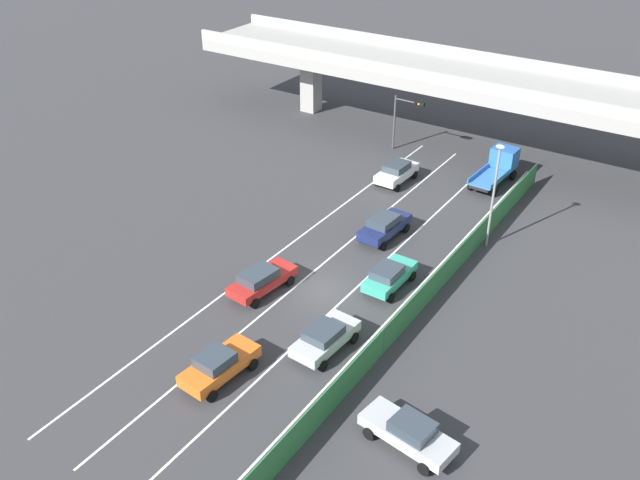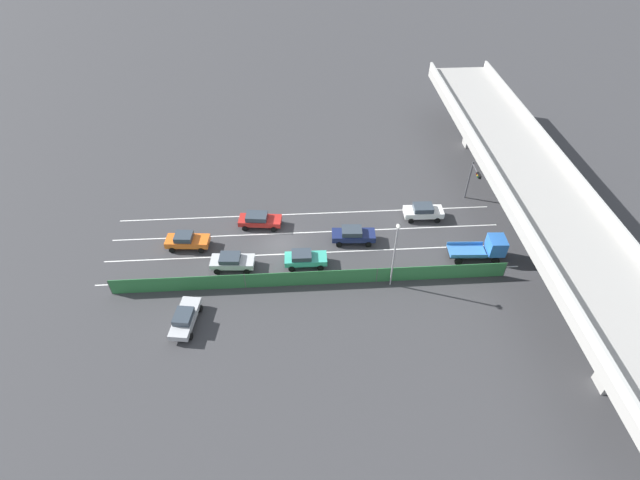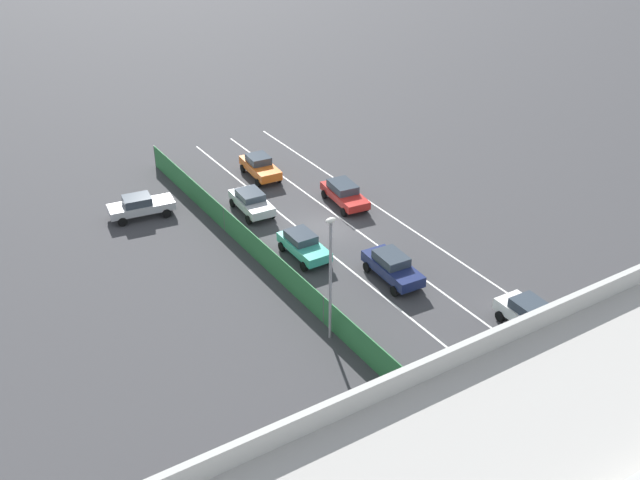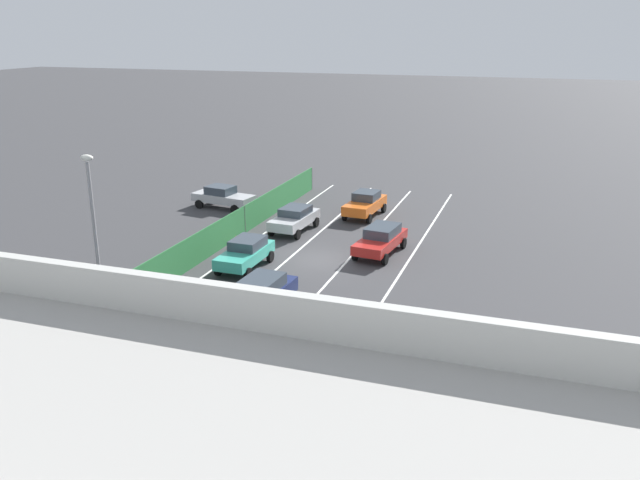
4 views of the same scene
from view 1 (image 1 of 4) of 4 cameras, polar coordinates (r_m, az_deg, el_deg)
name	(u,v)px [view 1 (image 1 of 4)]	position (r m, az deg, el deg)	size (l,w,h in m)	color
ground_plane	(322,290)	(43.12, 0.19, -4.22)	(300.00, 300.00, 0.00)	#38383A
lane_line_left_edge	(288,246)	(47.62, -2.70, -0.50)	(0.14, 42.26, 0.01)	silver
lane_line_mid_left	(327,260)	(46.04, 0.62, -1.69)	(0.14, 42.26, 0.01)	silver
lane_line_mid_right	(370,275)	(44.63, 4.17, -2.94)	(0.14, 42.26, 0.01)	silver
lane_line_right_edge	(415,291)	(43.44, 7.94, -4.26)	(0.14, 42.26, 0.01)	silver
elevated_overpass	(490,85)	(61.89, 14.01, 12.42)	(58.23, 8.35, 7.62)	#A09E99
green_fence	(434,286)	(42.54, 9.48, -3.77)	(0.10, 38.36, 1.81)	#2D753D
car_sedan_red	(261,279)	(42.66, -4.92, -3.30)	(2.44, 4.85, 1.62)	red
car_sedan_navy	(384,226)	(48.34, 5.40, 1.19)	(2.20, 4.68, 1.72)	navy
car_taxi_orange	(219,364)	(36.64, -8.42, -10.23)	(2.30, 4.61, 1.72)	orange
car_taxi_teal	(389,275)	(43.10, 5.80, -2.96)	(2.01, 4.28, 1.62)	teal
car_sedan_white	(397,172)	(56.33, 6.41, 5.69)	(2.15, 4.42, 1.73)	white
car_sedan_silver	(325,337)	(38.01, 0.43, -8.11)	(2.28, 4.46, 1.58)	#B7BABC
flatbed_truck_blue	(499,166)	(58.08, 14.72, 6.02)	(2.46, 5.66, 2.55)	black
parked_wagon_silver	(409,432)	(33.20, 7.41, -15.59)	(4.82, 2.49, 1.63)	#B2B5B7
traffic_light	(405,113)	(61.23, 7.08, 10.43)	(2.91, 0.42, 5.03)	#47474C
street_lamp	(495,187)	(46.86, 14.36, 4.30)	(0.60, 0.36, 7.57)	gray
traffic_cone	(395,322)	(40.25, 6.28, -6.81)	(0.47, 0.47, 0.68)	orange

